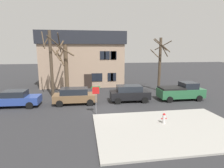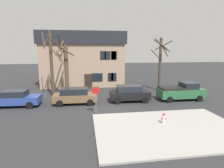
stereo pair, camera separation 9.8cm
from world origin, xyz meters
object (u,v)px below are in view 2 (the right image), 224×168
Objects in this scene: street_sign_pole at (96,95)px; bicycle_leaning at (68,92)px; tree_bare_near at (52,61)px; tree_bare_far at (160,62)px; pickup_truck_green at (181,91)px; car_brown_wagon at (75,96)px; car_black_wagon at (130,93)px; fire_hydrant at (164,118)px; building_main at (83,59)px; car_blue_sedan at (16,98)px; tree_bare_mid at (65,67)px.

street_sign_pole is 8.38m from bicycle_leaning.
tree_bare_near is 3.12× the size of street_sign_pole.
pickup_truck_green is at bearing -83.04° from tree_bare_far.
pickup_truck_green is at bearing -0.50° from car_brown_wagon.
car_brown_wagon is 4.35m from bicycle_leaning.
car_brown_wagon is at bearing -51.99° from tree_bare_near.
car_black_wagon is at bearing -30.74° from bicycle_leaning.
bicycle_leaning is (-7.96, 10.76, -0.16)m from fire_hydrant.
tree_bare_far reaches higher than bicycle_leaning.
car_black_wagon is (5.02, -10.98, -3.28)m from building_main.
street_sign_pole is (-9.88, -3.40, 0.80)m from pickup_truck_green.
tree_bare_near reaches higher than car_black_wagon.
tree_bare_near is 1.54× the size of pickup_truck_green.
car_blue_sedan is at bearing -179.93° from car_brown_wagon.
fire_hydrant is (9.64, -10.09, -3.73)m from tree_bare_near.
building_main is 1.90× the size of tree_bare_mid.
car_brown_wagon is (2.75, -3.52, -3.37)m from tree_bare_near.
tree_bare_near is 9.99× the size of fire_hydrant.
tree_bare_near is 5.60m from car_brown_wagon.
tree_bare_mid is at bearing 160.14° from pickup_truck_green.
fire_hydrant is at bearing -53.83° from tree_bare_mid.
tree_bare_near is 1.80× the size of car_black_wagon.
tree_bare_mid is at bearing 117.85° from bicycle_leaning.
car_brown_wagon reaches higher than car_blue_sedan.
tree_bare_near is 5.81m from car_blue_sedan.
fire_hydrant is at bearing -111.00° from tree_bare_far.
tree_bare_near is 15.38m from pickup_truck_green.
car_black_wagon is at bearing 0.31° from car_blue_sedan.
pickup_truck_green is at bearing -13.98° from tree_bare_near.
tree_bare_far is 7.75m from car_black_wagon.
street_sign_pole is at bearing -68.22° from tree_bare_mid.
building_main is at bearing 74.26° from bicycle_leaning.
pickup_truck_green is 13.60m from bicycle_leaning.
car_black_wagon is at bearing 0.56° from car_brown_wagon.
tree_bare_near is at bearing -115.69° from building_main.
car_blue_sedan is 5.85m from car_brown_wagon.
building_main reaches higher than pickup_truck_green.
building_main is at bearing 134.55° from pickup_truck_green.
tree_bare_near is 9.88m from car_black_wagon.
fire_hydrant is at bearing -27.27° from car_blue_sedan.
car_black_wagon is at bearing -21.89° from tree_bare_near.
street_sign_pole is at bearing -160.99° from pickup_truck_green.
car_black_wagon is (5.88, 0.06, 0.04)m from car_brown_wagon.
car_blue_sedan is 0.94× the size of pickup_truck_green.
building_main is 2.54× the size of pickup_truck_green.
building_main is 8.34m from tree_bare_near.
tree_bare_far is 1.50× the size of car_blue_sedan.
car_brown_wagon is (5.85, 0.01, 0.06)m from car_blue_sedan.
tree_bare_near reaches higher than tree_bare_mid.
car_brown_wagon is at bearing -179.44° from car_black_wagon.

